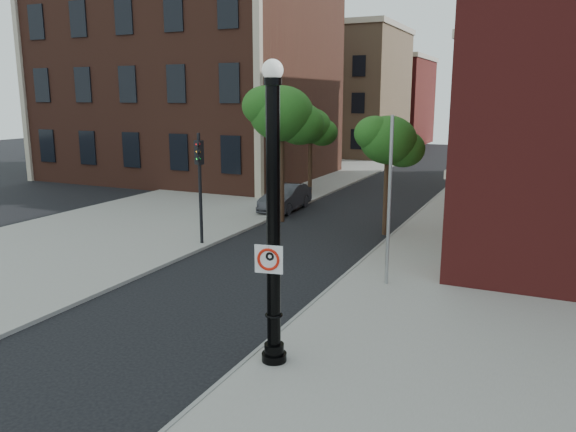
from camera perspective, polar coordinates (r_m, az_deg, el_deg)
The scene contains 16 objects.
ground at distance 14.50m, azimuth -9.68°, elevation -11.60°, with size 120.00×120.00×0.00m, color black.
sidewalk_right at distance 21.71m, azimuth 19.55°, elevation -3.92°, with size 8.00×60.00×0.12m, color gray.
sidewalk_left at distance 33.82m, azimuth -5.13°, elevation 2.28°, with size 10.00×50.00×0.12m, color gray.
curb_edge at distance 22.36m, azimuth 9.44°, elevation -2.90°, with size 0.10×60.00×0.14m, color gray.
victorian_building at distance 42.22m, azimuth -9.75°, elevation 15.92°, with size 18.60×14.60×17.95m.
bg_building_tan_a at distance 58.29m, azimuth 5.18°, elevation 12.22°, with size 12.00×12.00×12.00m, color #9B7655.
bg_building_red at distance 71.63m, azimuth 9.01°, elevation 11.28°, with size 12.00×12.00×10.00m, color maroon.
lamppost at distance 11.67m, azimuth -1.49°, elevation -1.70°, with size 0.55×0.55×6.49m.
no_parking_sign at distance 11.68m, azimuth -1.96°, elevation -4.40°, with size 0.60×0.15×0.61m.
parked_car at distance 28.88m, azimuth -0.28°, elevation 1.89°, with size 1.44×4.12×1.36m, color #333339.
traffic_signal_left at distance 21.86m, azimuth -8.98°, elevation 4.56°, with size 0.35×0.39×4.42m.
traffic_signal_right at distance 20.14m, azimuth 16.40°, elevation 3.32°, with size 0.29×0.36×4.28m.
utility_pole at distance 17.09m, azimuth 10.24°, elevation 1.24°, with size 0.11×0.11×5.25m, color #999999.
street_tree_a at distance 25.84m, azimuth -0.53°, elevation 10.23°, with size 3.48×3.14×6.27m.
street_tree_b at distance 32.88m, azimuth 2.37°, elevation 9.05°, with size 2.85×2.58×5.14m.
street_tree_c at distance 23.74m, azimuth 10.24°, elevation 7.47°, with size 2.78×2.52×5.01m.
Camera 1 is at (7.65, -10.88, 5.77)m, focal length 35.00 mm.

